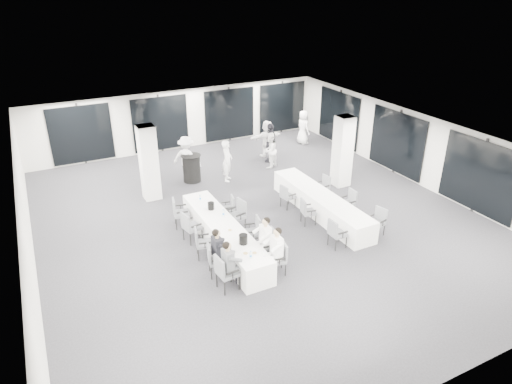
{
  "coord_description": "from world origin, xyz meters",
  "views": [
    {
      "loc": [
        -6.3,
        -12.28,
        7.5
      ],
      "look_at": [
        -0.17,
        -0.2,
        1.1
      ],
      "focal_mm": 32.0,
      "sensor_mm": 36.0,
      "label": 1
    }
  ],
  "objects_px": {
    "chair_main_left_fourth": "(190,225)",
    "chair_main_right_mid": "(254,230)",
    "chair_main_left_second": "(214,258)",
    "chair_main_left_far": "(179,211)",
    "chair_main_right_second": "(269,244)",
    "standing_guest_g": "(146,161)",
    "standing_guest_b": "(270,148)",
    "chair_side_left_mid": "(307,210)",
    "banquet_table_main": "(224,235)",
    "standing_guest_e": "(303,125)",
    "banquet_table_side": "(320,204)",
    "chair_main_right_fourth": "(238,213)",
    "chair_side_right_near": "(378,220)",
    "ice_bucket_near": "(243,239)",
    "cocktail_table": "(192,168)",
    "standing_guest_a": "(227,158)",
    "chair_main_right_far": "(229,207)",
    "chair_main_left_mid": "(201,241)",
    "chair_side_right_far": "(324,185)",
    "chair_main_right_near": "(280,256)",
    "standing_guest_f": "(267,136)",
    "chair_side_left_near": "(336,232)",
    "chair_side_left_far": "(286,195)",
    "chair_side_right_mid": "(349,201)",
    "standing_guest_d": "(271,140)",
    "standing_guest_h": "(340,151)",
    "ice_bucket_far": "(211,206)",
    "chair_main_left_near": "(224,271)"
  },
  "relations": [
    {
      "from": "standing_guest_b",
      "to": "chair_main_right_near",
      "type": "bearing_deg",
      "value": 34.14
    },
    {
      "from": "standing_guest_h",
      "to": "ice_bucket_far",
      "type": "bearing_deg",
      "value": 83.74
    },
    {
      "from": "cocktail_table",
      "to": "standing_guest_f",
      "type": "relative_size",
      "value": 0.59
    },
    {
      "from": "cocktail_table",
      "to": "chair_side_left_mid",
      "type": "relative_size",
      "value": 1.24
    },
    {
      "from": "standing_guest_d",
      "to": "ice_bucket_far",
      "type": "distance_m",
      "value": 6.45
    },
    {
      "from": "ice_bucket_far",
      "to": "chair_main_left_second",
      "type": "bearing_deg",
      "value": -110.1
    },
    {
      "from": "chair_side_right_far",
      "to": "chair_side_right_near",
      "type": "bearing_deg",
      "value": 174.29
    },
    {
      "from": "chair_main_right_far",
      "to": "chair_side_right_far",
      "type": "relative_size",
      "value": 0.99
    },
    {
      "from": "chair_main_left_mid",
      "to": "chair_main_right_far",
      "type": "height_order",
      "value": "chair_main_left_mid"
    },
    {
      "from": "chair_main_left_second",
      "to": "chair_main_right_far",
      "type": "bearing_deg",
      "value": 163.0
    },
    {
      "from": "chair_main_left_fourth",
      "to": "chair_main_right_mid",
      "type": "distance_m",
      "value": 1.99
    },
    {
      "from": "standing_guest_g",
      "to": "standing_guest_a",
      "type": "bearing_deg",
      "value": 22.88
    },
    {
      "from": "chair_main_left_far",
      "to": "chair_main_right_far",
      "type": "relative_size",
      "value": 1.17
    },
    {
      "from": "cocktail_table",
      "to": "chair_main_left_far",
      "type": "bearing_deg",
      "value": -115.97
    },
    {
      "from": "standing_guest_h",
      "to": "standing_guest_g",
      "type": "bearing_deg",
      "value": 48.08
    },
    {
      "from": "chair_main_right_second",
      "to": "chair_side_left_mid",
      "type": "relative_size",
      "value": 1.13
    },
    {
      "from": "banquet_table_side",
      "to": "chair_main_right_fourth",
      "type": "bearing_deg",
      "value": 173.62
    },
    {
      "from": "banquet_table_side",
      "to": "standing_guest_b",
      "type": "bearing_deg",
      "value": 83.98
    },
    {
      "from": "chair_main_right_near",
      "to": "standing_guest_h",
      "type": "height_order",
      "value": "standing_guest_h"
    },
    {
      "from": "chair_main_left_fourth",
      "to": "standing_guest_h",
      "type": "bearing_deg",
      "value": 97.76
    },
    {
      "from": "chair_main_right_near",
      "to": "chair_side_right_far",
      "type": "distance_m",
      "value": 5.14
    },
    {
      "from": "chair_side_right_far",
      "to": "ice_bucket_far",
      "type": "bearing_deg",
      "value": 88.67
    },
    {
      "from": "chair_main_right_mid",
      "to": "standing_guest_d",
      "type": "xyz_separation_m",
      "value": [
        3.83,
        5.98,
        0.46
      ]
    },
    {
      "from": "banquet_table_main",
      "to": "chair_side_left_far",
      "type": "bearing_deg",
      "value": 24.31
    },
    {
      "from": "ice_bucket_far",
      "to": "chair_side_left_near",
      "type": "bearing_deg",
      "value": -42.37
    },
    {
      "from": "chair_main_left_second",
      "to": "chair_main_left_far",
      "type": "xyz_separation_m",
      "value": [
        -0.01,
        3.04,
        0.04
      ]
    },
    {
      "from": "banquet_table_main",
      "to": "chair_main_right_fourth",
      "type": "relative_size",
      "value": 4.93
    },
    {
      "from": "chair_main_right_second",
      "to": "standing_guest_g",
      "type": "relative_size",
      "value": 0.51
    },
    {
      "from": "standing_guest_b",
      "to": "chair_side_left_mid",
      "type": "bearing_deg",
      "value": 45.8
    },
    {
      "from": "chair_main_right_near",
      "to": "standing_guest_f",
      "type": "xyz_separation_m",
      "value": [
        4.05,
        8.33,
        0.41
      ]
    },
    {
      "from": "cocktail_table",
      "to": "chair_main_left_second",
      "type": "relative_size",
      "value": 1.18
    },
    {
      "from": "chair_main_right_mid",
      "to": "chair_side_right_mid",
      "type": "height_order",
      "value": "chair_main_right_mid"
    },
    {
      "from": "chair_main_left_mid",
      "to": "standing_guest_f",
      "type": "height_order",
      "value": "standing_guest_f"
    },
    {
      "from": "chair_main_left_second",
      "to": "chair_main_left_far",
      "type": "bearing_deg",
      "value": -165.64
    },
    {
      "from": "standing_guest_e",
      "to": "standing_guest_g",
      "type": "relative_size",
      "value": 0.95
    },
    {
      "from": "cocktail_table",
      "to": "standing_guest_a",
      "type": "xyz_separation_m",
      "value": [
        1.31,
        -0.57,
        0.4
      ]
    },
    {
      "from": "chair_side_right_near",
      "to": "ice_bucket_near",
      "type": "bearing_deg",
      "value": 72.34
    },
    {
      "from": "chair_main_right_mid",
      "to": "chair_side_left_mid",
      "type": "height_order",
      "value": "chair_main_right_mid"
    },
    {
      "from": "banquet_table_main",
      "to": "standing_guest_e",
      "type": "relative_size",
      "value": 2.68
    },
    {
      "from": "chair_main_right_far",
      "to": "cocktail_table",
      "type": "bearing_deg",
      "value": 11.92
    },
    {
      "from": "chair_main_left_fourth",
      "to": "cocktail_table",
      "type": "bearing_deg",
      "value": 148.5
    },
    {
      "from": "standing_guest_b",
      "to": "chair_side_right_near",
      "type": "bearing_deg",
      "value": 63.53
    },
    {
      "from": "chair_main_right_near",
      "to": "chair_side_left_mid",
      "type": "distance_m",
      "value": 2.97
    },
    {
      "from": "cocktail_table",
      "to": "chair_main_right_fourth",
      "type": "bearing_deg",
      "value": -89.51
    },
    {
      "from": "standing_guest_d",
      "to": "ice_bucket_near",
      "type": "distance_m",
      "value": 8.25
    },
    {
      "from": "banquet_table_side",
      "to": "chair_main_right_mid",
      "type": "distance_m",
      "value": 3.1
    },
    {
      "from": "chair_side_left_near",
      "to": "standing_guest_a",
      "type": "relative_size",
      "value": 0.49
    },
    {
      "from": "chair_main_right_far",
      "to": "standing_guest_g",
      "type": "height_order",
      "value": "standing_guest_g"
    },
    {
      "from": "chair_main_left_near",
      "to": "chair_main_left_fourth",
      "type": "relative_size",
      "value": 1.02
    },
    {
      "from": "chair_main_left_fourth",
      "to": "chair_side_right_far",
      "type": "height_order",
      "value": "chair_main_left_fourth"
    }
  ]
}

